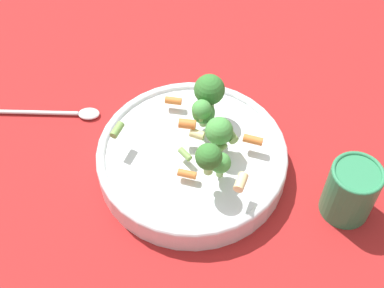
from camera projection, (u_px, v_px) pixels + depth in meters
ground_plane at (192, 167)px, 0.84m from camera, size 3.00×3.00×0.00m
bowl at (192, 158)px, 0.82m from camera, size 0.29×0.29×0.05m
pasta_salad at (210, 122)px, 0.77m from camera, size 0.20×0.23×0.08m
cup at (351, 190)px, 0.75m from camera, size 0.07×0.07×0.09m
spoon at (63, 113)px, 0.90m from camera, size 0.03×0.19×0.01m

